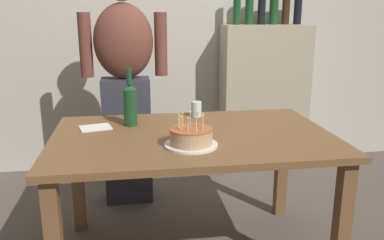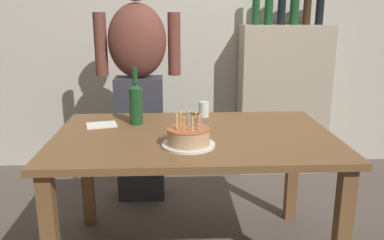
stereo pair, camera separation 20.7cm
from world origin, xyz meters
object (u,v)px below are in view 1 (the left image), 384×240
(water_glass_near, at_px, (196,109))
(napkin_stack, at_px, (95,128))
(person_man_bearded, at_px, (125,85))
(wine_bottle, at_px, (130,104))
(birthday_cake, at_px, (191,138))

(water_glass_near, relative_size, napkin_stack, 0.56)
(water_glass_near, bearing_deg, person_man_bearded, 134.88)
(wine_bottle, height_order, person_man_bearded, person_man_bearded)
(napkin_stack, distance_m, person_man_bearded, 0.66)
(water_glass_near, bearing_deg, wine_bottle, -160.08)
(water_glass_near, height_order, person_man_bearded, person_man_bearded)
(birthday_cake, relative_size, napkin_stack, 1.56)
(birthday_cake, height_order, napkin_stack, birthday_cake)
(person_man_bearded, bearing_deg, birthday_cake, 107.54)
(water_glass_near, xyz_separation_m, person_man_bearded, (-0.44, 0.44, 0.09))
(wine_bottle, bearing_deg, birthday_cake, -55.56)
(birthday_cake, relative_size, water_glass_near, 2.78)
(napkin_stack, bearing_deg, person_man_bearded, 74.85)
(birthday_cake, distance_m, person_man_bearded, 1.07)
(person_man_bearded, bearing_deg, wine_bottle, 92.91)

